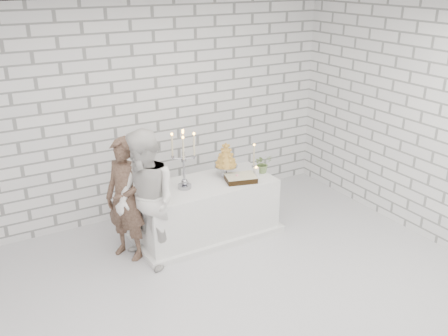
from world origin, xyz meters
TOP-DOWN VIEW (x-y plane):
  - ground at (0.00, 0.00)m, footprint 6.00×5.00m
  - ceiling at (0.00, 0.00)m, footprint 6.00×5.00m
  - wall_back at (0.00, 2.50)m, footprint 6.00×0.01m
  - wall_right at (3.00, 0.00)m, footprint 0.01×5.00m
  - cake_table at (0.50, 1.44)m, footprint 1.80×0.80m
  - groom at (-0.57, 1.45)m, footprint 0.61×0.67m
  - bride at (-0.44, 1.14)m, footprint 0.77×0.92m
  - candelabra at (0.20, 1.44)m, footprint 0.39×0.39m
  - croquembouche at (0.85, 1.52)m, footprint 0.40×0.40m
  - chocolate_cake at (0.93, 1.28)m, footprint 0.45×0.37m
  - pillar_candle at (1.20, 1.32)m, footprint 0.08×0.08m
  - extra_taper at (1.35, 1.61)m, footprint 0.07×0.07m
  - flowers at (1.35, 1.39)m, footprint 0.25×0.22m

SIDE VIEW (x-z plane):
  - ground at x=0.00m, z-range -0.01..0.01m
  - cake_table at x=0.50m, z-range 0.00..0.75m
  - groom at x=-0.57m, z-range 0.00..1.54m
  - chocolate_cake at x=0.93m, z-range 0.75..0.83m
  - pillar_candle at x=1.20m, z-range 0.75..0.87m
  - bride at x=-0.44m, z-range 0.00..1.68m
  - flowers at x=1.35m, z-range 0.75..1.01m
  - extra_taper at x=1.35m, z-range 0.75..1.07m
  - croquembouche at x=0.85m, z-range 0.75..1.23m
  - candelabra at x=0.20m, z-range 0.75..1.51m
  - wall_back at x=0.00m, z-range 0.00..3.00m
  - wall_right at x=3.00m, z-range 0.00..3.00m
  - ceiling at x=0.00m, z-range 3.00..3.00m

